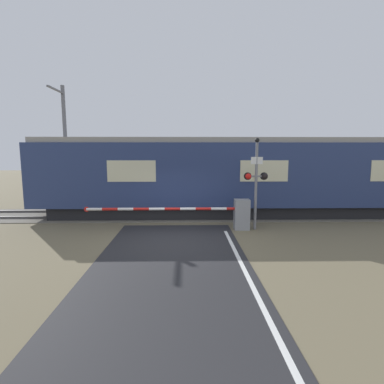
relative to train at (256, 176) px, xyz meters
name	(u,v)px	position (x,y,z in m)	size (l,w,h in m)	color
ground_plane	(175,239)	(-3.86, -4.10, -1.93)	(80.00, 80.00, 0.00)	#6B6047
track_bed	(178,215)	(-3.86, 0.00, -1.90)	(36.00, 3.20, 0.13)	#666056
train	(256,176)	(0.00, 0.00, 0.00)	(21.19, 2.84, 3.76)	black
crossing_barrier	(227,213)	(-1.79, -2.76, -1.26)	(6.60, 0.44, 1.23)	gray
signal_post	(256,178)	(-0.65, -2.73, 0.15)	(0.95, 0.26, 3.66)	gray
catenary_pole	(65,145)	(-10.07, 2.21, 1.55)	(0.20, 1.90, 6.65)	slate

